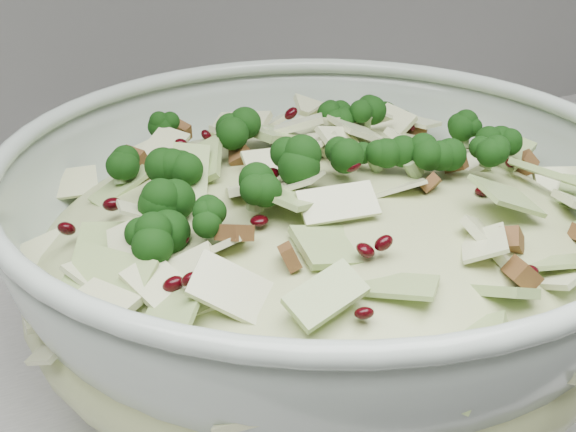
% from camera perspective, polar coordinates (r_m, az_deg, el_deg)
% --- Properties ---
extents(mixing_bowl, '(0.53, 0.53, 0.16)m').
position_cam_1_polar(mixing_bowl, '(0.51, 2.42, -3.26)').
color(mixing_bowl, '#A8B9AC').
rests_on(mixing_bowl, counter).
extents(salad, '(0.38, 0.38, 0.16)m').
position_cam_1_polar(salad, '(0.50, 2.48, -0.69)').
color(salad, '#B4BD81').
rests_on(salad, mixing_bowl).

